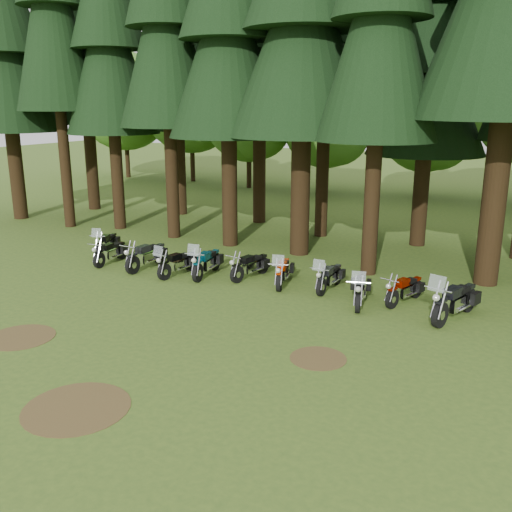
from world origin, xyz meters
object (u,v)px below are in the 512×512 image
object	(u,v)px
motorcycle_2	(147,256)
motorcycle_7	(329,278)
motorcycle_10	(455,302)
motorcycle_9	(405,290)
motorcycle_6	(283,272)
motorcycle_0	(107,244)
motorcycle_5	(250,266)
motorcycle_4	(207,263)
motorcycle_3	(178,264)
motorcycle_1	(111,253)
motorcycle_8	(360,290)

from	to	relation	value
motorcycle_2	motorcycle_7	bearing A→B (deg)	8.02
motorcycle_10	motorcycle_9	bearing A→B (deg)	172.33
motorcycle_2	motorcycle_6	distance (m)	5.37
motorcycle_0	motorcycle_5	size ratio (longest dim) A/B	0.98
motorcycle_4	motorcycle_6	bearing A→B (deg)	-1.95
motorcycle_4	motorcycle_6	world-z (taller)	motorcycle_4
motorcycle_4	motorcycle_7	xyz separation A→B (m)	(4.46, 0.56, -0.05)
motorcycle_3	motorcycle_6	size ratio (longest dim) A/B	0.99
motorcycle_7	motorcycle_2	bearing A→B (deg)	-172.23
motorcycle_5	motorcycle_7	world-z (taller)	motorcycle_7
motorcycle_1	motorcycle_8	size ratio (longest dim) A/B	0.93
motorcycle_3	motorcycle_7	bearing A→B (deg)	17.10
motorcycle_1	motorcycle_9	distance (m)	11.20
motorcycle_0	motorcycle_8	bearing A→B (deg)	-24.99
motorcycle_7	motorcycle_10	xyz separation A→B (m)	(4.12, -0.84, 0.10)
motorcycle_6	motorcycle_0	bearing A→B (deg)	161.14
motorcycle_6	motorcycle_9	world-z (taller)	motorcycle_6
motorcycle_3	motorcycle_7	size ratio (longest dim) A/B	1.02
motorcycle_10	motorcycle_8	bearing A→B (deg)	-162.00
motorcycle_5	motorcycle_8	xyz separation A→B (m)	(4.28, -0.83, 0.03)
motorcycle_0	motorcycle_4	xyz separation A→B (m)	(5.31, -0.71, 0.05)
motorcycle_5	motorcycle_6	bearing A→B (deg)	3.62
motorcycle_2	motorcycle_5	size ratio (longest dim) A/B	1.12
motorcycle_8	motorcycle_10	xyz separation A→B (m)	(2.80, 0.05, 0.07)
motorcycle_1	motorcycle_4	distance (m)	4.20
motorcycle_2	motorcycle_3	xyz separation A→B (m)	(1.52, -0.17, -0.04)
motorcycle_3	motorcycle_4	world-z (taller)	motorcycle_4
motorcycle_9	motorcycle_0	bearing A→B (deg)	-163.58
motorcycle_0	motorcycle_5	bearing A→B (deg)	-21.36
motorcycle_2	motorcycle_6	size ratio (longest dim) A/B	1.09
motorcycle_7	motorcycle_8	world-z (taller)	motorcycle_8
motorcycle_2	motorcycle_7	world-z (taller)	motorcycle_7
motorcycle_4	motorcycle_0	bearing A→B (deg)	163.60
motorcycle_4	motorcycle_8	xyz separation A→B (m)	(5.79, -0.32, -0.02)
motorcycle_0	motorcycle_7	xyz separation A→B (m)	(9.78, -0.15, 0.00)
motorcycle_6	motorcycle_7	xyz separation A→B (m)	(1.61, 0.22, -0.01)
motorcycle_4	motorcycle_10	bearing A→B (deg)	-10.58
motorcycle_1	motorcycle_2	bearing A→B (deg)	-2.12
motorcycle_2	motorcycle_10	bearing A→B (deg)	1.21
motorcycle_10	motorcycle_5	bearing A→B (deg)	-169.33
motorcycle_6	motorcycle_5	bearing A→B (deg)	156.55
motorcycle_1	motorcycle_5	size ratio (longest dim) A/B	0.98
motorcycle_0	motorcycle_2	bearing A→B (deg)	-38.57
motorcycle_4	motorcycle_8	world-z (taller)	motorcycle_4
motorcycle_5	motorcycle_7	xyz separation A→B (m)	(2.96, 0.05, 0.00)
motorcycle_3	motorcycle_4	size ratio (longest dim) A/B	0.91
motorcycle_8	motorcycle_10	size ratio (longest dim) A/B	0.87
motorcycle_1	motorcycle_2	size ratio (longest dim) A/B	0.88
motorcycle_0	motorcycle_10	size ratio (longest dim) A/B	0.80
motorcycle_0	motorcycle_6	bearing A→B (deg)	-22.27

